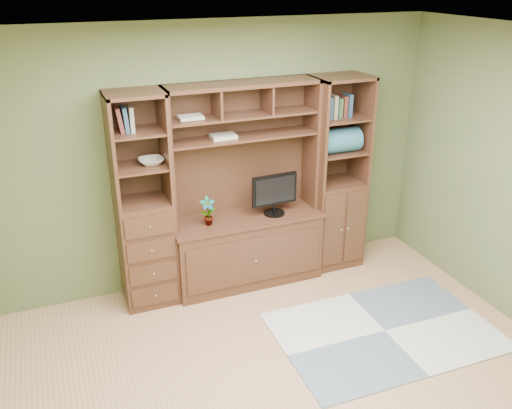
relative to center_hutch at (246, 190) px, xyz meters
name	(u,v)px	position (x,y,z in m)	size (l,w,h in m)	color
room	(309,246)	(-0.21, -1.73, 0.28)	(4.60, 4.10, 2.64)	tan
center_hutch	(246,190)	(0.00, 0.00, 0.00)	(1.54, 0.53, 2.05)	#472718
left_tower	(143,203)	(-1.00, 0.04, 0.00)	(0.50, 0.45, 2.05)	#472718
right_tower	(336,175)	(1.02, 0.04, 0.00)	(0.55, 0.45, 2.05)	#472718
rug	(385,331)	(0.84, -1.29, -1.02)	(1.92, 1.28, 0.01)	#A0A5A5
monitor	(275,187)	(0.29, -0.03, 0.00)	(0.48, 0.21, 0.58)	black
orchid	(208,211)	(-0.41, -0.03, -0.15)	(0.15, 0.10, 0.29)	brown
magazines	(223,136)	(-0.19, 0.09, 0.53)	(0.23, 0.17, 0.04)	#B2AB98
bowl	(151,161)	(-0.90, 0.04, 0.39)	(0.22, 0.22, 0.06)	beige
blanket_teal	(339,140)	(1.00, -0.01, 0.39)	(0.42, 0.24, 0.24)	#2C6273
blanket_red	(345,138)	(1.14, 0.12, 0.36)	(0.33, 0.18, 0.18)	brown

